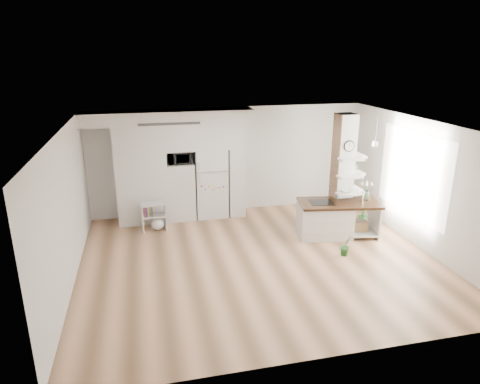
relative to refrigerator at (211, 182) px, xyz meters
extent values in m
cube|color=tan|center=(0.53, -2.68, -0.88)|extent=(7.00, 6.00, 0.01)
cube|color=white|center=(0.53, -2.68, 1.82)|extent=(7.00, 6.00, 0.04)
cube|color=silver|center=(0.53, 0.32, 0.47)|extent=(7.00, 0.04, 2.70)
cube|color=silver|center=(0.53, -5.68, 0.47)|extent=(7.00, 0.04, 2.70)
cube|color=silver|center=(-2.98, -2.68, 0.47)|extent=(0.04, 6.00, 2.70)
cube|color=silver|center=(4.03, -2.68, 0.47)|extent=(0.04, 6.00, 2.70)
cube|color=silver|center=(-1.68, -0.01, 0.32)|extent=(1.20, 0.65, 2.40)
cube|color=silver|center=(-0.75, -0.01, -0.17)|extent=(0.65, 0.65, 1.42)
cube|color=silver|center=(-0.75, -0.01, 1.20)|extent=(0.65, 0.65, 0.65)
cube|color=silver|center=(0.00, -0.01, 1.20)|extent=(0.85, 0.65, 0.65)
cube|color=silver|center=(0.62, -0.01, 0.32)|extent=(0.40, 0.65, 2.40)
cube|color=silver|center=(-0.97, -0.03, 1.67)|extent=(4.00, 0.70, 0.30)
cube|color=#262626|center=(-0.97, -0.37, 1.56)|extent=(1.40, 0.04, 0.06)
cube|color=white|center=(0.00, 0.00, 0.00)|extent=(0.78, 0.66, 1.75)
cube|color=#B2B2B7|center=(0.00, -0.34, 0.36)|extent=(0.78, 0.01, 0.03)
cube|color=silver|center=(2.82, -1.48, 0.47)|extent=(0.40, 0.40, 2.70)
cube|color=#A27B5A|center=(2.61, -1.48, 0.47)|extent=(0.02, 0.40, 2.70)
cube|color=#A27B5A|center=(2.82, -1.27, 0.47)|extent=(0.40, 0.02, 2.70)
cylinder|color=black|center=(2.82, -1.69, 1.14)|extent=(0.25, 0.03, 0.25)
cylinder|color=white|center=(2.82, -1.71, 1.14)|extent=(0.21, 0.01, 0.21)
plane|color=white|center=(4.00, -2.38, 0.62)|extent=(0.00, 2.40, 2.40)
cylinder|color=white|center=(2.23, -2.53, 1.24)|extent=(0.12, 0.12, 0.10)
cube|color=silver|center=(2.29, -1.84, -0.50)|extent=(1.26, 0.93, 0.75)
cube|color=silver|center=(3.12, -1.98, -0.78)|extent=(0.74, 0.85, 0.04)
cube|color=silver|center=(3.42, -2.02, -0.50)|extent=(0.15, 0.75, 0.75)
cube|color=#382110|center=(2.59, -1.89, -0.10)|extent=(1.89, 1.12, 0.05)
cube|color=black|center=(2.20, -1.82, -0.07)|extent=(0.60, 0.53, 0.01)
cube|color=tan|center=(3.08, -1.97, -0.65)|extent=(0.39, 0.32, 0.22)
cylinder|color=white|center=(3.22, -1.90, 0.04)|extent=(0.12, 0.12, 0.22)
cube|color=silver|center=(-1.72, -0.68, -0.54)|extent=(0.05, 0.32, 0.67)
cube|color=silver|center=(-1.19, -0.65, -0.54)|extent=(0.05, 0.32, 0.67)
cube|color=silver|center=(-1.46, -0.66, -0.22)|extent=(0.58, 0.36, 0.03)
cube|color=silver|center=(-1.46, -0.66, -0.51)|extent=(0.55, 0.36, 0.03)
sphere|color=white|center=(-1.38, -0.66, -0.71)|extent=(0.32, 0.32, 0.32)
imported|color=#2B6C2E|center=(2.31, -2.87, -0.66)|extent=(0.29, 0.26, 0.43)
imported|color=#2B6C2E|center=(3.52, -1.36, -0.65)|extent=(0.33, 0.33, 0.44)
imported|color=#2D2D2D|center=(-0.75, -0.06, 0.69)|extent=(0.54, 0.37, 0.30)
imported|color=#2B6C2E|center=(3.15, -1.38, 0.65)|extent=(0.27, 0.23, 0.30)
imported|color=white|center=(2.82, -1.78, 0.13)|extent=(0.22, 0.22, 0.05)
camera|label=1|loc=(-1.59, -10.15, 3.11)|focal=32.00mm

